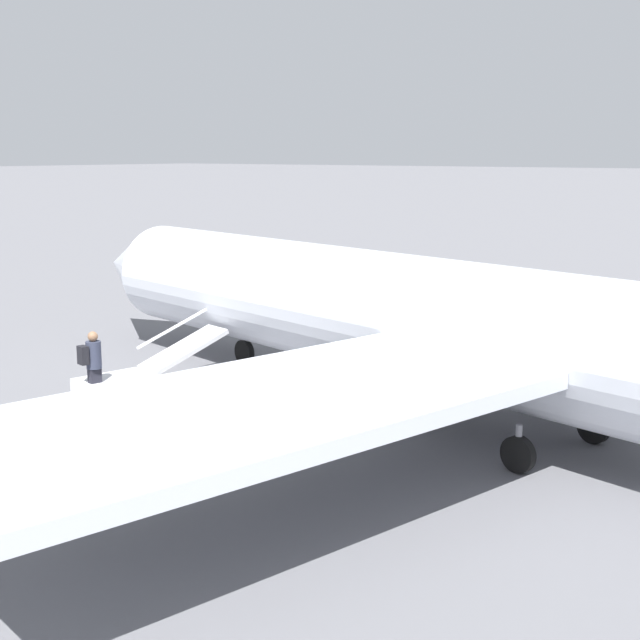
# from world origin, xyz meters

# --- Properties ---
(ground_plane) EXTENTS (600.00, 600.00, 0.00)m
(ground_plane) POSITION_xyz_m (0.00, 0.00, 0.00)
(ground_plane) COLOR slate
(airplane_main) EXTENTS (30.86, 23.59, 7.49)m
(airplane_main) POSITION_xyz_m (-0.98, 0.22, 2.24)
(airplane_main) COLOR silver
(airplane_main) RESTS_ON ground
(boarding_stairs) EXTENTS (1.87, 4.14, 1.81)m
(boarding_stairs) POSITION_xyz_m (7.96, 2.24, 0.39)
(boarding_stairs) COLOR silver
(boarding_stairs) RESTS_ON ground
(passenger) EXTENTS (0.40, 0.56, 1.74)m
(passenger) POSITION_xyz_m (8.01, 3.32, 1.00)
(passenger) COLOR #23232D
(passenger) RESTS_ON ground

